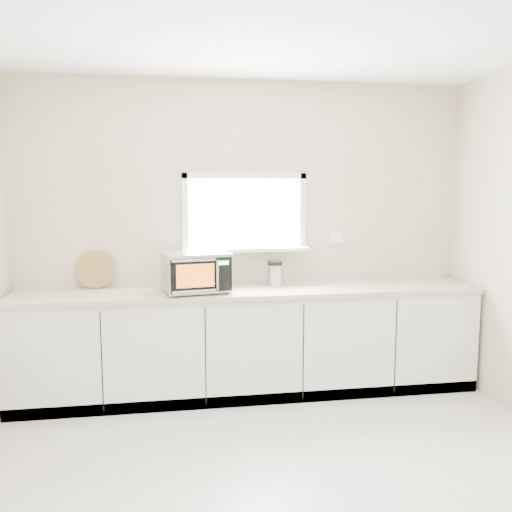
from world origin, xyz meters
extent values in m
plane|color=beige|center=(0.00, 0.00, 0.00)|extent=(4.00, 4.00, 0.00)
cube|color=beige|center=(0.00, 2.00, 1.35)|extent=(4.00, 0.02, 2.70)
cube|color=white|center=(0.00, 1.99, 1.55)|extent=(1.00, 0.02, 0.60)
cube|color=white|center=(0.00, 1.92, 1.23)|extent=(1.12, 0.16, 0.03)
cube|color=white|center=(0.00, 1.97, 1.88)|extent=(1.10, 0.04, 0.05)
cube|color=white|center=(0.00, 1.97, 1.23)|extent=(1.10, 0.04, 0.05)
cube|color=white|center=(-0.53, 1.97, 1.55)|extent=(0.05, 0.04, 0.70)
cube|color=white|center=(0.53, 1.97, 1.55)|extent=(0.05, 0.04, 0.70)
cube|color=white|center=(0.85, 1.99, 1.32)|extent=(0.12, 0.01, 0.12)
cube|color=silver|center=(0.00, 1.70, 0.44)|extent=(3.92, 0.60, 0.88)
cube|color=beige|center=(0.00, 1.69, 0.90)|extent=(3.92, 0.64, 0.04)
cylinder|color=black|center=(-0.64, 1.45, 0.93)|extent=(0.02, 0.02, 0.02)
cylinder|color=black|center=(-0.69, 1.75, 0.93)|extent=(0.02, 0.02, 0.02)
cylinder|color=black|center=(-0.22, 1.52, 0.93)|extent=(0.02, 0.02, 0.02)
cylinder|color=black|center=(-0.27, 1.82, 0.93)|extent=(0.02, 0.02, 0.02)
cube|color=#A9ACB0|center=(-0.45, 1.64, 1.09)|extent=(0.57, 0.47, 0.31)
cube|color=black|center=(-0.42, 1.44, 1.09)|extent=(0.49, 0.09, 0.27)
cube|color=orange|center=(-0.47, 1.42, 1.09)|extent=(0.30, 0.05, 0.18)
cylinder|color=silver|center=(-0.29, 1.43, 1.09)|extent=(0.02, 0.02, 0.24)
cube|color=black|center=(-0.25, 1.46, 1.09)|extent=(0.12, 0.03, 0.26)
cube|color=#19FF33|center=(-0.25, 1.46, 1.18)|extent=(0.09, 0.02, 0.03)
cube|color=silver|center=(-0.45, 1.64, 1.25)|extent=(0.57, 0.47, 0.01)
cube|color=#4B2F1B|center=(-0.36, 1.63, 1.03)|extent=(0.11, 0.20, 0.23)
cube|color=black|center=(-0.38, 1.58, 1.12)|extent=(0.02, 0.04, 0.08)
cube|color=black|center=(-0.36, 1.58, 1.13)|extent=(0.02, 0.04, 0.08)
cube|color=black|center=(-0.33, 1.59, 1.12)|extent=(0.02, 0.04, 0.08)
cube|color=black|center=(-0.37, 1.58, 1.15)|extent=(0.02, 0.04, 0.08)
cube|color=black|center=(-0.34, 1.59, 1.15)|extent=(0.02, 0.04, 0.08)
cylinder|color=#A1763E|center=(-1.29, 1.94, 1.08)|extent=(0.32, 0.08, 0.32)
cylinder|color=#A9ACB0|center=(0.24, 1.80, 1.01)|extent=(0.14, 0.14, 0.18)
cylinder|color=black|center=(0.24, 1.80, 1.12)|extent=(0.13, 0.13, 0.04)
camera|label=1|loc=(-0.68, -2.77, 1.79)|focal=38.00mm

